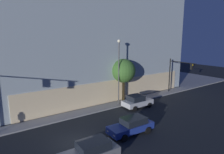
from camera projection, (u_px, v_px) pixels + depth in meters
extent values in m
plane|color=black|center=(75.00, 142.00, 18.21)|extent=(120.00, 120.00, 0.00)
cube|color=gray|center=(10.00, 79.00, 46.31)|extent=(80.00, 60.00, 0.15)
cube|color=#4C4C51|center=(74.00, 84.00, 40.81)|extent=(31.26, 28.27, 0.15)
cube|color=beige|center=(113.00, 90.00, 29.50)|extent=(27.77, 0.60, 3.21)
cube|color=#A3B1B7|center=(72.00, 42.00, 39.16)|extent=(30.86, 27.87, 17.02)
cylinder|color=black|center=(170.00, 75.00, 34.55)|extent=(0.18, 0.18, 5.75)
cylinder|color=black|center=(182.00, 62.00, 32.06)|extent=(0.29, 4.93, 0.12)
cube|color=black|center=(192.00, 67.00, 30.74)|extent=(0.33, 0.33, 0.90)
sphere|color=yellow|center=(193.00, 65.00, 30.54)|extent=(0.18, 0.18, 0.18)
cylinder|color=#464646|center=(119.00, 74.00, 27.56)|extent=(0.16, 0.16, 8.64)
sphere|color=#F9EFC6|center=(119.00, 41.00, 26.69)|extent=(0.44, 0.44, 0.44)
cylinder|color=#483A1E|center=(123.00, 90.00, 29.57)|extent=(0.38, 0.38, 3.14)
sphere|color=#3B6829|center=(124.00, 71.00, 29.00)|extent=(3.47, 3.47, 3.47)
cube|color=slate|center=(90.00, 154.00, 15.27)|extent=(4.65, 2.04, 0.65)
cube|color=black|center=(93.00, 145.00, 15.32)|extent=(2.46, 1.77, 0.66)
cylinder|color=black|center=(100.00, 147.00, 16.86)|extent=(0.62, 0.26, 0.61)
cube|color=navy|center=(131.00, 127.00, 19.75)|extent=(4.75, 2.00, 0.66)
cube|color=black|center=(134.00, 120.00, 19.81)|extent=(2.45, 1.73, 0.62)
cube|color=#F9F4CC|center=(115.00, 136.00, 18.06)|extent=(0.13, 0.20, 0.12)
cube|color=#F9F4CC|center=(108.00, 131.00, 18.96)|extent=(0.13, 0.20, 0.12)
cylinder|color=black|center=(124.00, 138.00, 18.28)|extent=(0.70, 0.27, 0.69)
cylinder|color=black|center=(113.00, 131.00, 19.78)|extent=(0.70, 0.27, 0.69)
cylinder|color=black|center=(148.00, 130.00, 19.85)|extent=(0.70, 0.27, 0.69)
cylinder|color=black|center=(136.00, 124.00, 21.34)|extent=(0.70, 0.27, 0.69)
cube|color=#B7BABF|center=(137.00, 102.00, 27.32)|extent=(4.20, 2.11, 0.69)
cube|color=black|center=(136.00, 98.00, 27.01)|extent=(2.05, 1.84, 0.70)
cube|color=#F9F4CC|center=(145.00, 99.00, 28.90)|extent=(0.13, 0.20, 0.12)
cube|color=#F9F4CC|center=(151.00, 101.00, 27.93)|extent=(0.13, 0.20, 0.12)
cylinder|color=black|center=(140.00, 101.00, 28.89)|extent=(0.69, 0.26, 0.68)
cylinder|color=black|center=(149.00, 105.00, 27.27)|extent=(0.69, 0.26, 0.68)
cylinder|color=black|center=(126.00, 105.00, 27.50)|extent=(0.69, 0.26, 0.68)
cylinder|color=black|center=(135.00, 109.00, 25.88)|extent=(0.69, 0.26, 0.68)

